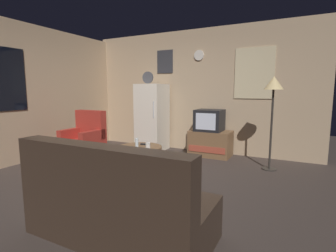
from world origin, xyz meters
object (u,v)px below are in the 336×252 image
crt_tv (209,120)px  coffee_table (140,160)px  wine_glass (137,143)px  mug_ceramic_white (148,146)px  tv_stand (210,143)px  armchair (84,142)px  remote_control (145,144)px  fridge (152,117)px  couch (117,206)px  standing_lamp (273,90)px

crt_tv → coffee_table: bearing=-110.8°
wine_glass → mug_ceramic_white: wine_glass is taller
coffee_table → tv_stand: bearing=68.2°
crt_tv → mug_ceramic_white: bearing=-104.4°
mug_ceramic_white → armchair: armchair is taller
remote_control → armchair: (-1.48, 0.11, -0.13)m
wine_glass → armchair: armchair is taller
coffee_table → armchair: (-1.47, 0.25, 0.11)m
fridge → crt_tv: bearing=2.9°
wine_glass → mug_ceramic_white: 0.19m
fridge → couch: 3.62m
fridge → tv_stand: bearing=2.9°
coffee_table → wine_glass: wine_glass is taller
standing_lamp → mug_ceramic_white: (-1.68, -1.26, -0.86)m
wine_glass → tv_stand: bearing=69.4°
fridge → standing_lamp: size_ratio=1.11×
standing_lamp → coffee_table: standing_lamp is taller
wine_glass → mug_ceramic_white: (0.18, 0.04, -0.03)m
crt_tv → remote_control: size_ratio=3.60×
standing_lamp → armchair: size_ratio=1.66×
coffee_table → fridge: bearing=114.0°
tv_stand → remote_control: (-0.66, -1.52, 0.20)m
wine_glass → mug_ceramic_white: bearing=11.3°
wine_glass → remote_control: 0.24m
standing_lamp → coffee_table: bearing=-147.2°
remote_control → wine_glass: bearing=-98.4°
remote_control → crt_tv: bearing=59.4°
standing_lamp → armchair: (-3.34, -0.96, -1.02)m
remote_control → armchair: 1.49m
standing_lamp → mug_ceramic_white: standing_lamp is taller
standing_lamp → crt_tv: bearing=159.8°
fridge → remote_control: (0.72, -1.45, -0.29)m
tv_stand → wine_glass: 1.89m
crt_tv → wine_glass: size_ratio=3.60×
wine_glass → couch: bearing=-62.0°
standing_lamp → armchair: bearing=-164.0°
tv_stand → crt_tv: 0.48m
tv_stand → wine_glass: wine_glass is taller
fridge → coffee_table: size_ratio=2.46×
couch → tv_stand: bearing=93.0°
fridge → tv_stand: (1.37, 0.07, -0.49)m
tv_stand → standing_lamp: standing_lamp is taller
fridge → remote_control: 1.64m
couch → crt_tv: bearing=93.6°
standing_lamp → remote_control: 2.32m
mug_ceramic_white → couch: 1.74m
fridge → crt_tv: fridge is taller
coffee_table → wine_glass: (0.01, -0.09, 0.30)m
standing_lamp → wine_glass: bearing=-145.1°
crt_tv → coffee_table: size_ratio=0.75×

